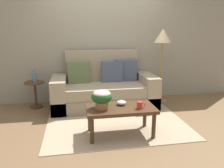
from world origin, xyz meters
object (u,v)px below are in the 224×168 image
(couch, at_px, (104,90))
(coffee_mug, at_px, (140,105))
(side_table, at_px, (35,90))
(snack_bowl, at_px, (121,103))
(coffee_table, at_px, (121,111))
(potted_plant, at_px, (102,97))
(floor_lamp, at_px, (163,42))
(table_vase, at_px, (34,77))

(couch, distance_m, coffee_mug, 1.46)
(side_table, distance_m, coffee_mug, 2.28)
(snack_bowl, bearing_deg, coffee_table, -108.35)
(couch, distance_m, potted_plant, 1.37)
(coffee_table, distance_m, floor_lamp, 1.99)
(floor_lamp, bearing_deg, table_vase, 178.16)
(side_table, relative_size, floor_lamp, 0.34)
(coffee_table, bearing_deg, snack_bowl, 71.65)
(potted_plant, xyz_separation_m, snack_bowl, (0.31, 0.10, -0.13))
(coffee_table, height_order, side_table, side_table)
(coffee_mug, distance_m, snack_bowl, 0.30)
(side_table, height_order, table_vase, table_vase)
(floor_lamp, height_order, potted_plant, floor_lamp)
(coffee_table, bearing_deg, side_table, 134.33)
(snack_bowl, xyz_separation_m, table_vase, (-1.44, 1.35, 0.15))
(side_table, relative_size, potted_plant, 1.79)
(coffee_mug, bearing_deg, couch, 102.23)
(coffee_table, bearing_deg, couch, 92.34)
(side_table, bearing_deg, couch, -5.40)
(coffee_table, bearing_deg, floor_lamp, 49.61)
(potted_plant, bearing_deg, side_table, 128.08)
(coffee_table, distance_m, table_vase, 2.03)
(potted_plant, xyz_separation_m, table_vase, (-1.13, 1.44, 0.03))
(couch, relative_size, table_vase, 8.42)
(couch, distance_m, floor_lamp, 1.53)
(coffee_mug, bearing_deg, coffee_table, 158.00)
(potted_plant, bearing_deg, floor_lamp, 43.61)
(table_vase, bearing_deg, side_table, 133.89)
(coffee_mug, relative_size, snack_bowl, 0.88)
(snack_bowl, bearing_deg, side_table, 136.82)
(floor_lamp, bearing_deg, couch, -178.29)
(couch, bearing_deg, coffee_mug, -77.77)
(couch, xyz_separation_m, floor_lamp, (1.21, 0.04, 0.93))
(snack_bowl, bearing_deg, table_vase, 136.84)
(coffee_table, bearing_deg, coffee_mug, -22.00)
(floor_lamp, relative_size, potted_plant, 5.23)
(floor_lamp, bearing_deg, potted_plant, -136.39)
(floor_lamp, height_order, snack_bowl, floor_lamp)
(coffee_table, bearing_deg, potted_plant, -178.82)
(coffee_table, xyz_separation_m, coffee_mug, (0.25, -0.10, 0.11))
(coffee_table, relative_size, potted_plant, 3.38)
(couch, relative_size, side_table, 3.85)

